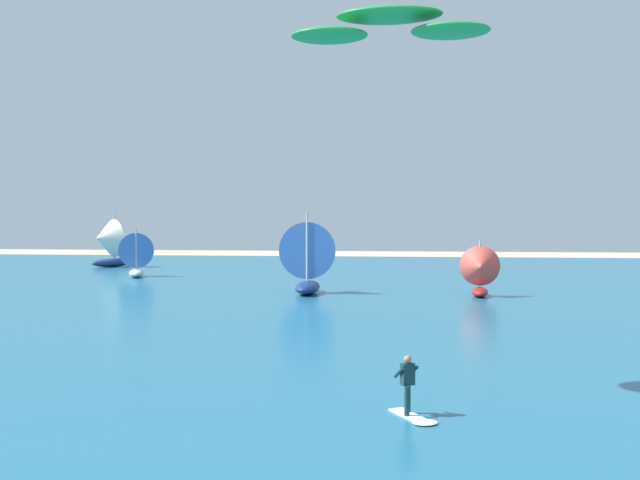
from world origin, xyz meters
The scene contains 7 objects.
ocean centered at (0.00, 49.76, 0.05)m, with size 160.00×90.00×0.10m, color #1E607F.
kitesurfer centered at (3.87, 17.61, 0.70)m, with size 1.45×1.98×1.67m.
kite centered at (3.18, 20.67, 11.47)m, with size 6.29×2.40×0.94m.
sailboat_near_shore centered at (-19.48, 62.24, 2.06)m, with size 3.35×3.80×4.27m.
sailboat_mid_left centered at (8.70, 48.56, 1.83)m, with size 2.76×3.25×3.78m.
sailboat_mid_right centered at (-26.36, 72.96, 2.60)m, with size 4.72×4.89×5.46m.
sailboat_trailing centered at (-2.87, 50.08, 2.64)m, with size 3.94×4.68×5.54m.
Camera 1 is at (3.65, -3.81, 5.73)m, focal length 44.01 mm.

